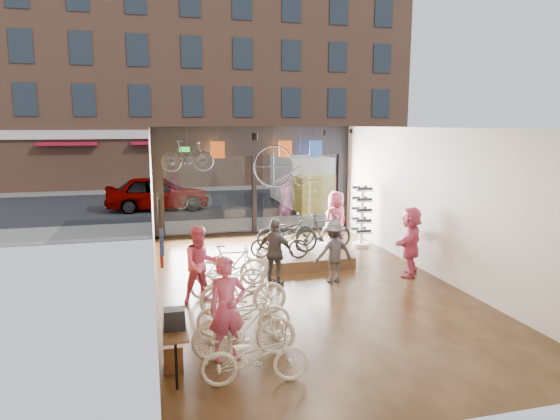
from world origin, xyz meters
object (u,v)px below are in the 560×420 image
object	(u,v)px
display_bike_right	(286,231)
box_truck	(306,182)
floor_bike_4	(228,276)
display_platform	(304,258)
floor_bike_1	(244,328)
hung_bike	(187,156)
customer_3	(334,252)
customer_5	(411,241)
sunglasses_rack	(362,216)
floor_bike_2	(243,313)
display_bike_mid	(324,232)
street_car	(158,193)
display_bike_left	(279,243)
penny_farthing	(282,168)
floor_bike_3	(243,291)
customer_1	(201,264)
floor_bike_0	(255,357)
customer_0	(227,308)
customer_2	(275,253)
floor_bike_5	(231,266)
customer_4	(336,221)

from	to	relation	value
display_bike_right	box_truck	bearing A→B (deg)	-27.17
floor_bike_4	display_platform	xyz separation A→B (m)	(2.50, 2.16, -0.31)
floor_bike_1	hung_bike	bearing A→B (deg)	4.91
floor_bike_1	customer_3	size ratio (longest dim) A/B	1.13
customer_5	sunglasses_rack	distance (m)	3.24
floor_bike_2	display_bike_mid	world-z (taller)	display_bike_mid
street_car	floor_bike_4	world-z (taller)	street_car
display_bike_right	display_platform	bearing A→B (deg)	-161.88
display_bike_left	customer_3	xyz separation A→B (m)	(1.02, -1.42, 0.06)
penny_farthing	display_platform	bearing A→B (deg)	-89.98
floor_bike_3	customer_1	size ratio (longest dim) A/B	1.04
floor_bike_0	display_bike_mid	world-z (taller)	display_bike_mid
box_truck	penny_farthing	world-z (taller)	penny_farthing
customer_5	floor_bike_3	bearing A→B (deg)	-32.47
floor_bike_1	customer_0	size ratio (longest dim) A/B	1.00
customer_2	display_bike_left	bearing A→B (deg)	-65.94
floor_bike_2	sunglasses_rack	bearing A→B (deg)	-30.25
display_bike_left	customer_5	world-z (taller)	customer_5
floor_bike_5	customer_2	distance (m)	1.10
customer_1	penny_farthing	world-z (taller)	penny_farthing
customer_2	hung_bike	xyz separation A→B (m)	(-1.74, 4.14, 2.10)
floor_bike_0	display_bike_right	bearing A→B (deg)	-14.01
floor_bike_4	floor_bike_0	bearing A→B (deg)	168.54
sunglasses_rack	customer_3	bearing A→B (deg)	-126.75
floor_bike_1	floor_bike_3	xyz separation A→B (m)	(0.32, 1.87, 0.01)
floor_bike_0	floor_bike_4	xyz separation A→B (m)	(0.18, 4.02, 0.03)
street_car	floor_bike_5	bearing A→B (deg)	-172.43
customer_1	penny_farthing	xyz separation A→B (m)	(3.11, 4.87, 1.64)
box_truck	customer_0	world-z (taller)	box_truck
customer_5	customer_4	bearing A→B (deg)	-124.68
hung_bike	customer_2	bearing A→B (deg)	-155.31
floor_bike_2	display_platform	bearing A→B (deg)	-20.32
floor_bike_1	floor_bike_3	size ratio (longest dim) A/B	0.98
box_truck	hung_bike	xyz separation A→B (m)	(-5.94, -6.80, 1.74)
customer_3	customer_5	world-z (taller)	customer_5
display_bike_right	sunglasses_rack	distance (m)	2.81
street_car	customer_3	bearing A→B (deg)	-161.29
display_bike_left	customer_2	bearing A→B (deg)	178.81
display_platform	display_bike_mid	bearing A→B (deg)	7.85
customer_2	display_bike_right	bearing A→B (deg)	-68.61
display_bike_mid	penny_farthing	size ratio (longest dim) A/B	1.07
floor_bike_4	hung_bike	bearing A→B (deg)	-2.58
floor_bike_4	display_bike_mid	world-z (taller)	display_bike_mid
display_bike_mid	customer_4	distance (m)	1.36
customer_0	hung_bike	xyz separation A→B (m)	(-0.05, 7.65, 2.04)
street_car	floor_bike_1	xyz separation A→B (m)	(1.18, -15.52, -0.26)
penny_farthing	street_car	bearing A→B (deg)	116.50
floor_bike_4	floor_bike_5	distance (m)	0.66
floor_bike_2	customer_1	distance (m)	2.14
display_platform	hung_bike	world-z (taller)	hung_bike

